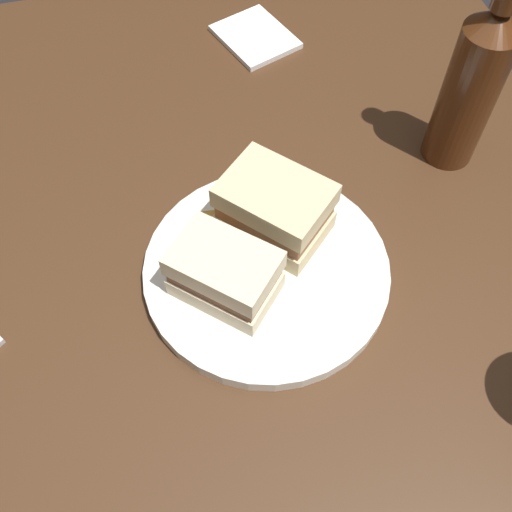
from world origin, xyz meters
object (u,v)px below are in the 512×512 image
object	(u,v)px
plate	(266,271)
sandwich_half_left	(275,209)
cider_bottle	(473,84)
sandwich_half_right	(225,273)
napkin	(255,37)

from	to	relation	value
plate	sandwich_half_left	xyz separation A→B (m)	(-0.05, 0.02, 0.04)
plate	cider_bottle	world-z (taller)	cider_bottle
plate	cider_bottle	distance (m)	0.30
sandwich_half_left	sandwich_half_right	world-z (taller)	sandwich_half_left
plate	cider_bottle	bearing A→B (deg)	113.79
plate	cider_bottle	size ratio (longest dim) A/B	0.97
plate	sandwich_half_right	world-z (taller)	sandwich_half_right
sandwich_half_right	sandwich_half_left	bearing A→B (deg)	132.18
sandwich_half_right	cider_bottle	xyz separation A→B (m)	(-0.13, 0.31, 0.06)
sandwich_half_left	sandwich_half_right	size ratio (longest dim) A/B	1.11
sandwich_half_left	plate	bearing A→B (deg)	-24.36
plate	napkin	bearing A→B (deg)	167.33
plate	sandwich_half_left	world-z (taller)	sandwich_half_left
sandwich_half_right	cider_bottle	size ratio (longest dim) A/B	0.45
napkin	plate	bearing A→B (deg)	-12.67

